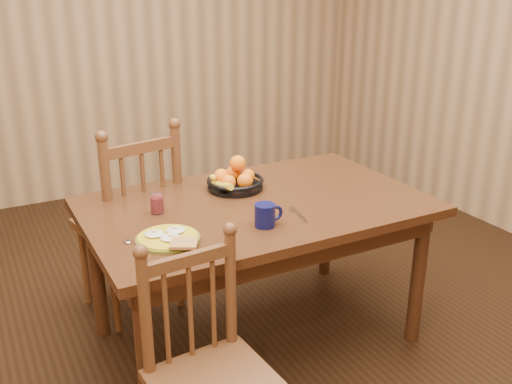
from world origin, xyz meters
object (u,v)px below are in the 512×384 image
dining_table (256,218)px  chair_near (210,374)px  breakfast_plate (169,238)px  fruit_bowl (235,180)px  chair_far (132,223)px  coffee_mug (266,215)px

dining_table → chair_near: 0.92m
dining_table → breakfast_plate: 0.56m
dining_table → breakfast_plate: (-0.51, -0.21, 0.10)m
chair_near → fruit_bowl: fruit_bowl is taller
chair_near → breakfast_plate: bearing=81.1°
dining_table → chair_far: chair_far is taller
dining_table → fruit_bowl: bearing=92.8°
dining_table → coffee_mug: coffee_mug is taller
dining_table → fruit_bowl: (-0.01, 0.21, 0.13)m
breakfast_plate → coffee_mug: coffee_mug is taller
dining_table → fruit_bowl: fruit_bowl is taller
chair_far → fruit_bowl: 0.63m
breakfast_plate → coffee_mug: size_ratio=2.29×
dining_table → chair_near: chair_near is taller
dining_table → chair_far: size_ratio=1.51×
chair_far → fruit_bowl: bearing=130.9°
chair_near → fruit_bowl: bearing=54.9°
chair_far → breakfast_plate: (-0.05, -0.77, 0.25)m
coffee_mug → fruit_bowl: bearing=80.1°
chair_near → fruit_bowl: size_ratio=3.13×
fruit_bowl → coffee_mug: bearing=-99.9°
dining_table → chair_near: size_ratio=1.76×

